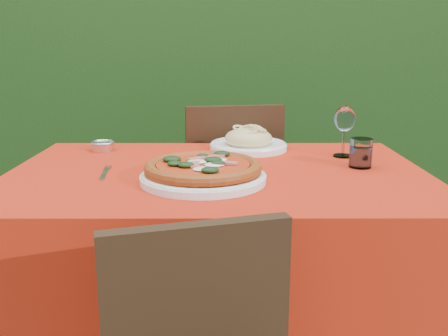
{
  "coord_description": "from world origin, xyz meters",
  "views": [
    {
      "loc": [
        0.02,
        -1.47,
        1.12
      ],
      "look_at": [
        0.02,
        -0.05,
        0.77
      ],
      "focal_mm": 40.0,
      "sensor_mm": 36.0,
      "label": 1
    }
  ],
  "objects_px": {
    "steel_ramekin": "(103,147)",
    "pasta_plate": "(248,142)",
    "fork": "(105,174)",
    "water_glass": "(361,154)",
    "wine_glass": "(345,121)",
    "chair_far": "(231,190)",
    "pizza_plate": "(203,171)"
  },
  "relations": [
    {
      "from": "pasta_plate",
      "to": "water_glass",
      "type": "bearing_deg",
      "value": -38.96
    },
    {
      "from": "wine_glass",
      "to": "pasta_plate",
      "type": "bearing_deg",
      "value": 159.32
    },
    {
      "from": "pasta_plate",
      "to": "fork",
      "type": "distance_m",
      "value": 0.57
    },
    {
      "from": "pasta_plate",
      "to": "water_glass",
      "type": "xyz_separation_m",
      "value": [
        0.33,
        -0.27,
        0.01
      ]
    },
    {
      "from": "pizza_plate",
      "to": "wine_glass",
      "type": "bearing_deg",
      "value": 34.26
    },
    {
      "from": "pasta_plate",
      "to": "wine_glass",
      "type": "xyz_separation_m",
      "value": [
        0.32,
        -0.12,
        0.09
      ]
    },
    {
      "from": "pasta_plate",
      "to": "steel_ramekin",
      "type": "bearing_deg",
      "value": -177.92
    },
    {
      "from": "water_glass",
      "to": "fork",
      "type": "distance_m",
      "value": 0.78
    },
    {
      "from": "pizza_plate",
      "to": "water_glass",
      "type": "xyz_separation_m",
      "value": [
        0.48,
        0.16,
        0.01
      ]
    },
    {
      "from": "chair_far",
      "to": "steel_ramekin",
      "type": "distance_m",
      "value": 0.62
    },
    {
      "from": "pizza_plate",
      "to": "pasta_plate",
      "type": "xyz_separation_m",
      "value": [
        0.15,
        0.43,
        -0.0
      ]
    },
    {
      "from": "pizza_plate",
      "to": "chair_far",
      "type": "bearing_deg",
      "value": 83.17
    },
    {
      "from": "fork",
      "to": "steel_ramekin",
      "type": "relative_size",
      "value": 2.24
    },
    {
      "from": "pizza_plate",
      "to": "pasta_plate",
      "type": "height_order",
      "value": "pasta_plate"
    },
    {
      "from": "chair_far",
      "to": "wine_glass",
      "type": "distance_m",
      "value": 0.67
    },
    {
      "from": "fork",
      "to": "pizza_plate",
      "type": "bearing_deg",
      "value": -19.74
    },
    {
      "from": "fork",
      "to": "water_glass",
      "type": "bearing_deg",
      "value": 0.76
    },
    {
      "from": "steel_ramekin",
      "to": "pasta_plate",
      "type": "bearing_deg",
      "value": 2.08
    },
    {
      "from": "pasta_plate",
      "to": "steel_ramekin",
      "type": "relative_size",
      "value": 3.51
    },
    {
      "from": "chair_far",
      "to": "water_glass",
      "type": "xyz_separation_m",
      "value": [
        0.39,
        -0.57,
        0.28
      ]
    },
    {
      "from": "chair_far",
      "to": "pasta_plate",
      "type": "xyz_separation_m",
      "value": [
        0.06,
        -0.3,
        0.27
      ]
    },
    {
      "from": "pasta_plate",
      "to": "steel_ramekin",
      "type": "distance_m",
      "value": 0.52
    },
    {
      "from": "water_glass",
      "to": "wine_glass",
      "type": "xyz_separation_m",
      "value": [
        -0.02,
        0.15,
        0.08
      ]
    },
    {
      "from": "pasta_plate",
      "to": "fork",
      "type": "bearing_deg",
      "value": -140.36
    },
    {
      "from": "chair_far",
      "to": "pizza_plate",
      "type": "distance_m",
      "value": 0.79
    },
    {
      "from": "fork",
      "to": "steel_ramekin",
      "type": "distance_m",
      "value": 0.36
    },
    {
      "from": "wine_glass",
      "to": "steel_ramekin",
      "type": "bearing_deg",
      "value": 173.2
    },
    {
      "from": "chair_far",
      "to": "pizza_plate",
      "type": "xyz_separation_m",
      "value": [
        -0.09,
        -0.74,
        0.27
      ]
    },
    {
      "from": "wine_glass",
      "to": "fork",
      "type": "distance_m",
      "value": 0.8
    },
    {
      "from": "fork",
      "to": "steel_ramekin",
      "type": "height_order",
      "value": "steel_ramekin"
    },
    {
      "from": "water_glass",
      "to": "wine_glass",
      "type": "distance_m",
      "value": 0.17
    },
    {
      "from": "pizza_plate",
      "to": "pasta_plate",
      "type": "distance_m",
      "value": 0.46
    }
  ]
}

